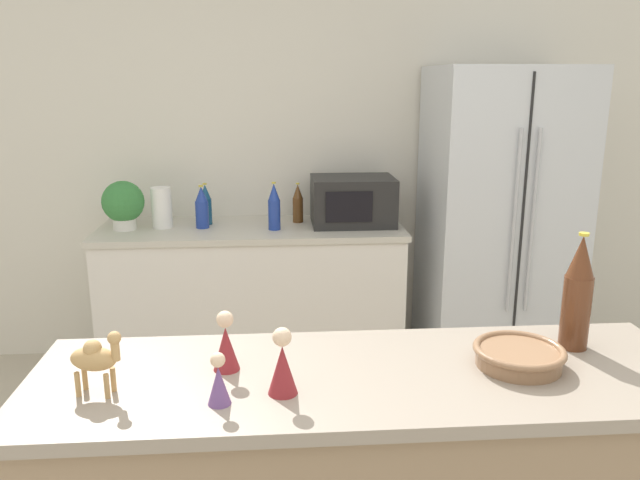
# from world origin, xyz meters

# --- Properties ---
(wall_back) EXTENTS (8.00, 0.06, 2.55)m
(wall_back) POSITION_xyz_m (0.00, 2.73, 1.27)
(wall_back) COLOR silver
(wall_back) RESTS_ON ground_plane
(back_counter) EXTENTS (1.76, 0.63, 0.90)m
(back_counter) POSITION_xyz_m (-0.29, 2.40, 0.45)
(back_counter) COLOR silver
(back_counter) RESTS_ON ground_plane
(refrigerator) EXTENTS (0.83, 0.73, 1.80)m
(refrigerator) POSITION_xyz_m (1.16, 2.33, 0.90)
(refrigerator) COLOR silver
(refrigerator) RESTS_ON ground_plane
(potted_plant) EXTENTS (0.24, 0.24, 0.28)m
(potted_plant) POSITION_xyz_m (-1.01, 2.38, 1.05)
(potted_plant) COLOR silver
(potted_plant) RESTS_ON back_counter
(paper_towel_roll) EXTENTS (0.12, 0.12, 0.23)m
(paper_towel_roll) POSITION_xyz_m (-0.80, 2.41, 1.01)
(paper_towel_roll) COLOR white
(paper_towel_roll) RESTS_ON back_counter
(microwave) EXTENTS (0.48, 0.37, 0.28)m
(microwave) POSITION_xyz_m (0.31, 2.42, 1.04)
(microwave) COLOR black
(microwave) RESTS_ON back_counter
(back_bottle_0) EXTENTS (0.08, 0.08, 0.25)m
(back_bottle_0) POSITION_xyz_m (-0.57, 2.38, 1.01)
(back_bottle_0) COLOR navy
(back_bottle_0) RESTS_ON back_counter
(back_bottle_1) EXTENTS (0.06, 0.06, 0.24)m
(back_bottle_1) POSITION_xyz_m (-0.01, 2.49, 1.01)
(back_bottle_1) COLOR brown
(back_bottle_1) RESTS_ON back_counter
(back_bottle_2) EXTENTS (0.07, 0.07, 0.25)m
(back_bottle_2) POSITION_xyz_m (-0.56, 2.48, 1.01)
(back_bottle_2) COLOR navy
(back_bottle_2) RESTS_ON back_counter
(back_bottle_3) EXTENTS (0.07, 0.07, 0.27)m
(back_bottle_3) POSITION_xyz_m (-0.15, 2.31, 1.03)
(back_bottle_3) COLOR navy
(back_bottle_3) RESTS_ON back_counter
(wine_bottle) EXTENTS (0.08, 0.08, 0.34)m
(wine_bottle) POSITION_xyz_m (0.69, 0.42, 1.15)
(wine_bottle) COLOR #562D19
(wine_bottle) RESTS_ON bar_counter
(fruit_bowl) EXTENTS (0.24, 0.24, 0.06)m
(fruit_bowl) POSITION_xyz_m (0.49, 0.31, 1.02)
(fruit_bowl) COLOR #8C6647
(fruit_bowl) RESTS_ON bar_counter
(camel_figurine) EXTENTS (0.13, 0.08, 0.16)m
(camel_figurine) POSITION_xyz_m (-0.59, 0.24, 1.08)
(camel_figurine) COLOR tan
(camel_figurine) RESTS_ON bar_counter
(wise_man_figurine_blue) EXTENTS (0.07, 0.07, 0.16)m
(wise_man_figurine_blue) POSITION_xyz_m (-0.29, 0.35, 1.06)
(wise_man_figurine_blue) COLOR maroon
(wise_man_figurine_blue) RESTS_ON bar_counter
(wise_man_figurine_crimson) EXTENTS (0.07, 0.07, 0.17)m
(wise_man_figurine_crimson) POSITION_xyz_m (-0.14, 0.21, 1.06)
(wise_man_figurine_crimson) COLOR maroon
(wise_man_figurine_crimson) RESTS_ON bar_counter
(wise_man_figurine_purple) EXTENTS (0.06, 0.06, 0.13)m
(wise_man_figurine_purple) POSITION_xyz_m (-0.29, 0.17, 1.04)
(wise_man_figurine_purple) COLOR #6B4784
(wise_man_figurine_purple) RESTS_ON bar_counter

